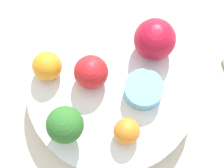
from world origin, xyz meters
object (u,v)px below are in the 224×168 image
at_px(apple_red, 91,73).
at_px(small_cup, 143,90).
at_px(bowl, 112,91).
at_px(orange_front, 127,131).
at_px(broccoli, 65,125).
at_px(apple_green, 155,39).
at_px(orange_back, 47,66).

distance_m(apple_red, small_cup, 0.07).
bearing_deg(bowl, small_cup, 101.44).
distance_m(orange_front, small_cup, 0.06).
bearing_deg(broccoli, apple_red, -178.32).
relative_size(bowl, apple_green, 4.09).
relative_size(apple_red, apple_green, 0.80).
bearing_deg(orange_back, bowl, 99.33).
xyz_separation_m(orange_front, small_cup, (-0.06, -0.00, -0.01)).
xyz_separation_m(broccoli, apple_red, (-0.08, -0.00, -0.01)).
bearing_deg(small_cup, orange_back, -79.99).
bearing_deg(apple_red, orange_back, -76.61).
relative_size(apple_green, orange_front, 1.67).
distance_m(apple_green, orange_front, 0.13).
bearing_deg(apple_red, orange_front, 54.55).
height_order(apple_green, orange_back, apple_green).
bearing_deg(orange_front, bowl, -140.68).
height_order(apple_red, orange_back, apple_red).
bearing_deg(orange_back, small_cup, 100.01).
xyz_separation_m(bowl, apple_red, (0.00, -0.03, 0.04)).
xyz_separation_m(bowl, broccoli, (0.08, -0.03, 0.05)).
distance_m(apple_red, orange_front, 0.09).
relative_size(broccoli, small_cup, 1.16).
bearing_deg(small_cup, orange_front, 1.36).
height_order(apple_red, orange_front, apple_red).
bearing_deg(broccoli, apple_green, 159.58).
height_order(bowl, small_cup, small_cup).
height_order(apple_green, orange_front, apple_green).
xyz_separation_m(bowl, orange_front, (0.05, 0.04, 0.04)).
bearing_deg(orange_back, broccoli, 42.69).
bearing_deg(bowl, orange_front, 39.32).
relative_size(bowl, orange_front, 6.83).
xyz_separation_m(apple_red, orange_front, (0.05, 0.07, -0.01)).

